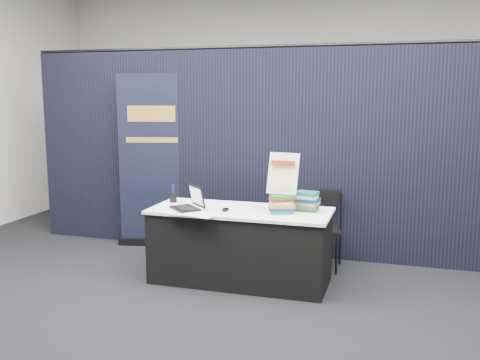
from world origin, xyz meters
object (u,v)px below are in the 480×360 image
object	(u,v)px
book_stack_tall	(282,204)
book_stack_short	(307,201)
info_sign	(283,174)
stacking_chair	(323,225)
display_table	(240,245)
laptop	(187,203)
pullup_banner	(153,171)

from	to	relation	value
book_stack_tall	book_stack_short	bearing A→B (deg)	38.42
info_sign	stacking_chair	size ratio (longest dim) A/B	0.49
info_sign	stacking_chair	xyz separation A→B (m)	(0.30, 0.71, -0.66)
display_table	laptop	size ratio (longest dim) A/B	4.30
display_table	book_stack_tall	bearing A→B (deg)	-5.36
display_table	pullup_banner	world-z (taller)	pullup_banner
book_stack_short	stacking_chair	bearing A→B (deg)	81.79
display_table	pullup_banner	bearing A→B (deg)	146.11
laptop	book_stack_short	distance (m)	1.20
pullup_banner	info_sign	bearing A→B (deg)	-40.81
book_stack_short	stacking_chair	world-z (taller)	book_stack_short
book_stack_short	info_sign	xyz separation A→B (m)	(-0.21, -0.14, 0.28)
book_stack_tall	stacking_chair	xyz separation A→B (m)	(0.30, 0.74, -0.37)
laptop	book_stack_tall	xyz separation A→B (m)	(0.96, 0.09, 0.03)
laptop	book_stack_short	world-z (taller)	laptop
laptop	info_sign	distance (m)	1.02
info_sign	pullup_banner	size ratio (longest dim) A/B	0.19
book_stack_short	book_stack_tall	bearing A→B (deg)	-141.58
display_table	stacking_chair	size ratio (longest dim) A/B	2.14
pullup_banner	stacking_chair	distance (m)	2.21
stacking_chair	display_table	bearing A→B (deg)	-150.10
display_table	pullup_banner	size ratio (longest dim) A/B	0.85
laptop	stacking_chair	bearing A→B (deg)	78.32
laptop	book_stack_short	xyz separation A→B (m)	(1.17, 0.26, 0.04)
laptop	stacking_chair	size ratio (longest dim) A/B	0.50
info_sign	stacking_chair	bearing A→B (deg)	74.90
book_stack_tall	pullup_banner	size ratio (longest dim) A/B	0.13
book_stack_short	stacking_chair	size ratio (longest dim) A/B	0.27
laptop	info_sign	size ratio (longest dim) A/B	1.02
laptop	info_sign	world-z (taller)	info_sign
pullup_banner	stacking_chair	size ratio (longest dim) A/B	2.53
laptop	display_table	bearing A→B (deg)	58.97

